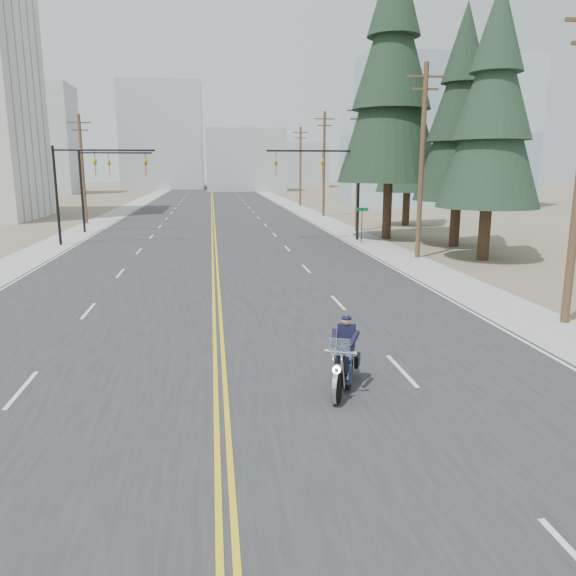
# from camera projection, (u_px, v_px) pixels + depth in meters

# --- Properties ---
(ground_plane) EXTENTS (400.00, 400.00, 0.00)m
(ground_plane) POSITION_uv_depth(u_px,v_px,m) (224.00, 456.00, 11.00)
(ground_plane) COLOR #776D56
(ground_plane) RESTS_ON ground
(road) EXTENTS (20.00, 200.00, 0.01)m
(road) POSITION_uv_depth(u_px,v_px,m) (212.00, 207.00, 78.80)
(road) COLOR #303033
(road) RESTS_ON ground
(sidewalk_left) EXTENTS (3.00, 200.00, 0.01)m
(sidewalk_left) POSITION_uv_depth(u_px,v_px,m) (128.00, 208.00, 77.29)
(sidewalk_left) COLOR #A5A5A0
(sidewalk_left) RESTS_ON ground
(sidewalk_right) EXTENTS (3.00, 200.00, 0.01)m
(sidewalk_right) POSITION_uv_depth(u_px,v_px,m) (293.00, 206.00, 80.30)
(sidewalk_right) COLOR #A5A5A0
(sidewalk_right) RESTS_ON ground
(traffic_mast_left) EXTENTS (7.10, 0.26, 7.00)m
(traffic_mast_left) POSITION_uv_depth(u_px,v_px,m) (85.00, 176.00, 39.78)
(traffic_mast_left) COLOR black
(traffic_mast_left) RESTS_ON ground
(traffic_mast_right) EXTENTS (7.10, 0.26, 7.00)m
(traffic_mast_right) POSITION_uv_depth(u_px,v_px,m) (333.00, 175.00, 42.12)
(traffic_mast_right) COLOR black
(traffic_mast_right) RESTS_ON ground
(traffic_mast_far) EXTENTS (6.10, 0.26, 7.00)m
(traffic_mast_far) POSITION_uv_depth(u_px,v_px,m) (101.00, 175.00, 47.49)
(traffic_mast_far) COLOR black
(traffic_mast_far) RESTS_ON ground
(street_sign) EXTENTS (0.90, 0.06, 2.62)m
(street_sign) POSITION_uv_depth(u_px,v_px,m) (362.00, 219.00, 41.09)
(street_sign) COLOR black
(street_sign) RESTS_ON ground
(utility_pole_b) EXTENTS (2.20, 0.30, 11.50)m
(utility_pole_b) POSITION_uv_depth(u_px,v_px,m) (422.00, 159.00, 33.64)
(utility_pole_b) COLOR brown
(utility_pole_b) RESTS_ON ground
(utility_pole_c) EXTENTS (2.20, 0.30, 11.00)m
(utility_pole_c) POSITION_uv_depth(u_px,v_px,m) (358.00, 165.00, 48.23)
(utility_pole_c) COLOR brown
(utility_pole_c) RESTS_ON ground
(utility_pole_d) EXTENTS (2.20, 0.30, 11.50)m
(utility_pole_d) POSITION_uv_depth(u_px,v_px,m) (324.00, 163.00, 62.70)
(utility_pole_d) COLOR brown
(utility_pole_d) RESTS_ON ground
(utility_pole_e) EXTENTS (2.20, 0.30, 11.00)m
(utility_pole_e) POSITION_uv_depth(u_px,v_px,m) (300.00, 165.00, 79.22)
(utility_pole_e) COLOR brown
(utility_pole_e) RESTS_ON ground
(utility_pole_left) EXTENTS (2.20, 0.30, 10.50)m
(utility_pole_left) POSITION_uv_depth(u_px,v_px,m) (82.00, 167.00, 54.70)
(utility_pole_left) COLOR brown
(utility_pole_left) RESTS_ON ground
(glass_building) EXTENTS (24.00, 16.00, 20.00)m
(glass_building) POSITION_uv_depth(u_px,v_px,m) (434.00, 135.00, 80.86)
(glass_building) COLOR #9EB5CC
(glass_building) RESTS_ON ground
(haze_bldg_a) EXTENTS (14.00, 12.00, 22.00)m
(haze_bldg_a) POSITION_uv_depth(u_px,v_px,m) (39.00, 140.00, 115.48)
(haze_bldg_a) COLOR #B7BCC6
(haze_bldg_a) RESTS_ON ground
(haze_bldg_b) EXTENTS (18.00, 14.00, 14.00)m
(haze_bldg_b) POSITION_uv_depth(u_px,v_px,m) (245.00, 160.00, 131.63)
(haze_bldg_b) COLOR #ADB2B7
(haze_bldg_b) RESTS_ON ground
(haze_bldg_c) EXTENTS (16.00, 12.00, 18.00)m
(haze_bldg_c) POSITION_uv_depth(u_px,v_px,m) (398.00, 150.00, 120.86)
(haze_bldg_c) COLOR #B7BCC6
(haze_bldg_c) RESTS_ON ground
(haze_bldg_d) EXTENTS (20.00, 15.00, 26.00)m
(haze_bldg_d) POSITION_uv_depth(u_px,v_px,m) (162.00, 137.00, 142.28)
(haze_bldg_d) COLOR #ADB2B7
(haze_bldg_d) RESTS_ON ground
(haze_bldg_e) EXTENTS (14.00, 14.00, 12.00)m
(haze_bldg_e) POSITION_uv_depth(u_px,v_px,m) (300.00, 165.00, 158.28)
(haze_bldg_e) COLOR #B7BCC6
(haze_bldg_e) RESTS_ON ground
(motorcyclist) EXTENTS (1.89, 2.62, 1.88)m
(motorcyclist) POSITION_uv_depth(u_px,v_px,m) (344.00, 355.00, 14.06)
(motorcyclist) COLOR black
(motorcyclist) RESTS_ON ground
(conifer_near) EXTENTS (5.99, 5.99, 15.86)m
(conifer_near) POSITION_uv_depth(u_px,v_px,m) (494.00, 103.00, 32.20)
(conifer_near) COLOR #382619
(conifer_near) RESTS_ON ground
(conifer_mid) EXTENTS (6.09, 6.09, 16.24)m
(conifer_mid) POSITION_uv_depth(u_px,v_px,m) (462.00, 110.00, 38.05)
(conifer_mid) COLOR #382619
(conifer_mid) RESTS_ON ground
(conifer_tall) EXTENTS (7.88, 7.88, 21.90)m
(conifer_tall) POSITION_uv_depth(u_px,v_px,m) (392.00, 70.00, 41.64)
(conifer_tall) COLOR #382619
(conifer_tall) RESTS_ON ground
(conifer_far) EXTENTS (5.99, 5.99, 16.06)m
(conifer_far) POSITION_uv_depth(u_px,v_px,m) (410.00, 127.00, 52.37)
(conifer_far) COLOR #382619
(conifer_far) RESTS_ON ground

